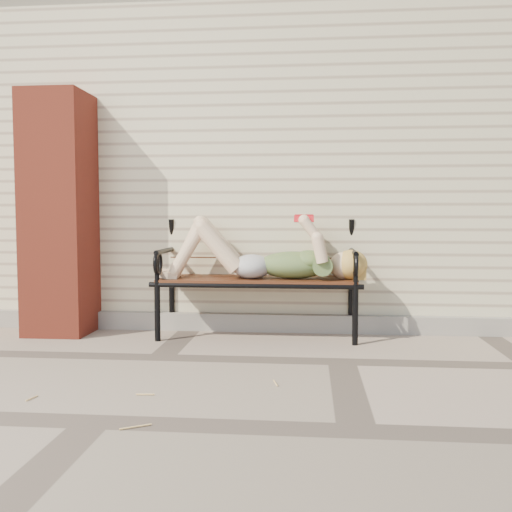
# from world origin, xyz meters

# --- Properties ---
(ground) EXTENTS (80.00, 80.00, 0.00)m
(ground) POSITION_xyz_m (0.00, 0.00, 0.00)
(ground) COLOR gray
(ground) RESTS_ON ground
(house_wall) EXTENTS (8.00, 4.00, 3.00)m
(house_wall) POSITION_xyz_m (0.00, 3.00, 1.50)
(house_wall) COLOR beige
(house_wall) RESTS_ON ground
(house_roof) EXTENTS (8.30, 4.30, 0.30)m
(house_roof) POSITION_xyz_m (0.00, 3.00, 3.15)
(house_roof) COLOR #443530
(house_roof) RESTS_ON house_wall
(foundation_strip) EXTENTS (8.00, 0.10, 0.15)m
(foundation_strip) POSITION_xyz_m (0.00, 0.97, 0.07)
(foundation_strip) COLOR gray
(foundation_strip) RESTS_ON ground
(brick_pillar) EXTENTS (0.50, 0.50, 2.00)m
(brick_pillar) POSITION_xyz_m (-2.30, 0.75, 1.00)
(brick_pillar) COLOR maroon
(brick_pillar) RESTS_ON ground
(garden_bench) EXTENTS (1.75, 0.70, 1.13)m
(garden_bench) POSITION_xyz_m (-0.64, 0.86, 0.63)
(garden_bench) COLOR black
(garden_bench) RESTS_ON ground
(reading_woman) EXTENTS (1.65, 0.37, 0.52)m
(reading_woman) POSITION_xyz_m (-0.63, 0.72, 0.67)
(reading_woman) COLOR #0A3848
(reading_woman) RESTS_ON ground
(straw_scatter) EXTENTS (2.90, 1.50, 0.01)m
(straw_scatter) POSITION_xyz_m (-1.64, -1.12, 0.01)
(straw_scatter) COLOR #DFB56C
(straw_scatter) RESTS_ON ground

